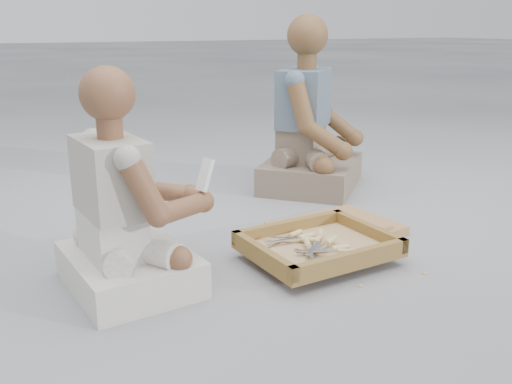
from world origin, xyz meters
name	(u,v)px	position (x,y,z in m)	size (l,w,h in m)	color
ground	(296,273)	(0.00, 0.00, 0.00)	(60.00, 60.00, 0.00)	#9E9EA3
carved_panel	(329,231)	(0.33, 0.28, 0.02)	(0.61, 0.40, 0.04)	#96603A
tool_tray	(318,246)	(0.13, 0.06, 0.06)	(0.58, 0.48, 0.07)	brown
chisel_0	(329,260)	(0.09, -0.09, 0.07)	(0.10, 0.21, 0.02)	silver
chisel_1	(318,240)	(0.15, 0.08, 0.08)	(0.17, 0.17, 0.02)	silver
chisel_2	(302,237)	(0.10, 0.13, 0.08)	(0.22, 0.02, 0.02)	silver
chisel_3	(319,235)	(0.17, 0.12, 0.09)	(0.15, 0.18, 0.02)	silver
chisel_4	(308,246)	(0.07, 0.04, 0.09)	(0.11, 0.21, 0.02)	silver
chisel_5	(335,248)	(0.17, -0.02, 0.08)	(0.22, 0.05, 0.02)	silver
chisel_6	(328,242)	(0.16, 0.03, 0.09)	(0.20, 0.12, 0.02)	silver
chisel_7	(305,239)	(0.10, 0.11, 0.08)	(0.19, 0.14, 0.02)	silver
chisel_8	(292,235)	(0.09, 0.19, 0.07)	(0.21, 0.10, 0.02)	silver
chisel_9	(341,251)	(0.16, -0.07, 0.09)	(0.20, 0.12, 0.02)	silver
wood_chip_0	(364,247)	(0.39, 0.10, 0.00)	(0.02, 0.01, 0.00)	tan
wood_chip_1	(367,267)	(0.27, -0.08, 0.00)	(0.02, 0.01, 0.00)	tan
wood_chip_2	(274,272)	(-0.08, 0.04, 0.00)	(0.02, 0.01, 0.00)	tan
wood_chip_3	(340,271)	(0.15, -0.07, 0.00)	(0.02, 0.01, 0.00)	tan
wood_chip_4	(334,256)	(0.22, 0.07, 0.00)	(0.02, 0.01, 0.00)	tan
wood_chip_5	(361,286)	(0.15, -0.21, 0.00)	(0.02, 0.01, 0.00)	tan
wood_chip_6	(253,239)	(0.00, 0.39, 0.00)	(0.02, 0.01, 0.00)	tan
wood_chip_7	(373,242)	(0.46, 0.12, 0.00)	(0.02, 0.01, 0.00)	tan
wood_chip_8	(425,274)	(0.44, -0.23, 0.00)	(0.02, 0.01, 0.00)	tan
craftsman	(125,216)	(-0.60, 0.17, 0.27)	(0.55, 0.55, 0.79)	silver
companion	(310,132)	(0.67, 1.02, 0.32)	(0.79, 0.79, 0.97)	#806B5C
mobile_phone	(205,174)	(-0.31, 0.15, 0.39)	(0.07, 0.06, 0.12)	white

